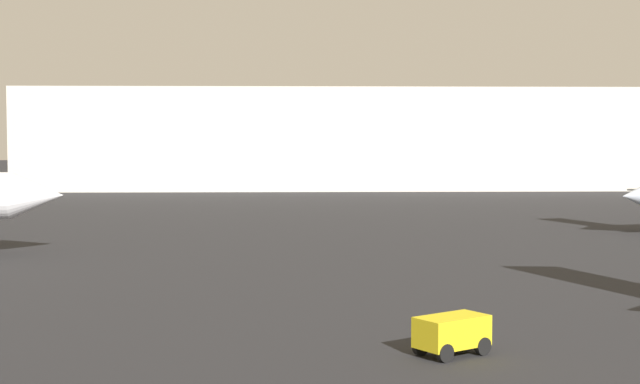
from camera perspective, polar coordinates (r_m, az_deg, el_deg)
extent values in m
cone|color=white|center=(58.56, -17.22, -0.20)|extent=(3.44, 3.19, 2.86)
cube|color=gold|center=(30.68, 8.21, -8.57)|extent=(2.72, 2.41, 1.00)
cylinder|color=black|center=(31.77, 8.58, -9.09)|extent=(0.61, 0.50, 0.60)
cylinder|color=black|center=(30.96, 10.10, -9.43)|extent=(0.61, 0.50, 0.60)
cylinder|color=black|center=(30.65, 6.29, -9.53)|extent=(0.61, 0.50, 0.60)
cylinder|color=black|center=(29.81, 7.80, -9.91)|extent=(0.61, 0.50, 0.60)
cube|color=beige|center=(133.15, 2.38, 3.30)|extent=(94.80, 20.08, 14.16)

